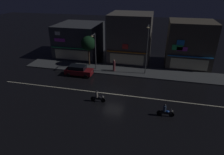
{
  "coord_description": "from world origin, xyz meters",
  "views": [
    {
      "loc": [
        4.97,
        -22.05,
        13.15
      ],
      "look_at": [
        -0.56,
        1.45,
        1.71
      ],
      "focal_mm": 31.63,
      "sensor_mm": 36.0,
      "label": 1
    }
  ],
  "objects_px": {
    "pedestrian_on_sidewalk": "(114,66)",
    "traffic_cone": "(79,71)",
    "parked_car_near_kerb": "(79,70)",
    "streetlamp_mid": "(147,47)",
    "streetlamp_west": "(95,48)",
    "motorcycle_following": "(98,97)",
    "motorcycle_lead": "(165,111)"
  },
  "relations": [
    {
      "from": "streetlamp_west",
      "to": "motorcycle_following",
      "type": "relative_size",
      "value": 3.19
    },
    {
      "from": "pedestrian_on_sidewalk",
      "to": "parked_car_near_kerb",
      "type": "distance_m",
      "value": 5.83
    },
    {
      "from": "motorcycle_following",
      "to": "streetlamp_west",
      "type": "bearing_deg",
      "value": -63.84
    },
    {
      "from": "parked_car_near_kerb",
      "to": "streetlamp_mid",
      "type": "bearing_deg",
      "value": -165.33
    },
    {
      "from": "streetlamp_mid",
      "to": "parked_car_near_kerb",
      "type": "xyz_separation_m",
      "value": [
        -10.2,
        -2.67,
        -3.79
      ]
    },
    {
      "from": "motorcycle_lead",
      "to": "motorcycle_following",
      "type": "height_order",
      "value": "same"
    },
    {
      "from": "motorcycle_following",
      "to": "traffic_cone",
      "type": "bearing_deg",
      "value": -47.22
    },
    {
      "from": "streetlamp_mid",
      "to": "motorcycle_following",
      "type": "xyz_separation_m",
      "value": [
        -5.02,
        -9.42,
        -4.02
      ]
    },
    {
      "from": "motorcycle_following",
      "to": "parked_car_near_kerb",
      "type": "bearing_deg",
      "value": -45.34
    },
    {
      "from": "motorcycle_lead",
      "to": "streetlamp_west",
      "type": "bearing_deg",
      "value": -47.34
    },
    {
      "from": "pedestrian_on_sidewalk",
      "to": "motorcycle_following",
      "type": "height_order",
      "value": "pedestrian_on_sidewalk"
    },
    {
      "from": "streetlamp_mid",
      "to": "parked_car_near_kerb",
      "type": "relative_size",
      "value": 1.8
    },
    {
      "from": "streetlamp_mid",
      "to": "pedestrian_on_sidewalk",
      "type": "relative_size",
      "value": 4.02
    },
    {
      "from": "traffic_cone",
      "to": "motorcycle_lead",
      "type": "bearing_deg",
      "value": -32.91
    },
    {
      "from": "traffic_cone",
      "to": "streetlamp_west",
      "type": "bearing_deg",
      "value": 39.6
    },
    {
      "from": "streetlamp_west",
      "to": "motorcycle_following",
      "type": "distance_m",
      "value": 10.45
    },
    {
      "from": "motorcycle_lead",
      "to": "pedestrian_on_sidewalk",
      "type": "bearing_deg",
      "value": -57.02
    },
    {
      "from": "parked_car_near_kerb",
      "to": "motorcycle_following",
      "type": "xyz_separation_m",
      "value": [
        5.18,
        -6.75,
        -0.24
      ]
    },
    {
      "from": "motorcycle_following",
      "to": "traffic_cone",
      "type": "distance_m",
      "value": 9.36
    },
    {
      "from": "streetlamp_west",
      "to": "motorcycle_following",
      "type": "bearing_deg",
      "value": -70.98
    },
    {
      "from": "streetlamp_mid",
      "to": "motorcycle_following",
      "type": "height_order",
      "value": "streetlamp_mid"
    },
    {
      "from": "motorcycle_lead",
      "to": "motorcycle_following",
      "type": "xyz_separation_m",
      "value": [
        -8.06,
        1.14,
        0.0
      ]
    },
    {
      "from": "parked_car_near_kerb",
      "to": "motorcycle_following",
      "type": "height_order",
      "value": "parked_car_near_kerb"
    },
    {
      "from": "streetlamp_mid",
      "to": "motorcycle_following",
      "type": "distance_m",
      "value": 11.41
    },
    {
      "from": "parked_car_near_kerb",
      "to": "streetlamp_west",
      "type": "bearing_deg",
      "value": -125.83
    },
    {
      "from": "parked_car_near_kerb",
      "to": "motorcycle_lead",
      "type": "bearing_deg",
      "value": 149.21
    },
    {
      "from": "parked_car_near_kerb",
      "to": "motorcycle_lead",
      "type": "distance_m",
      "value": 15.42
    },
    {
      "from": "streetlamp_west",
      "to": "parked_car_near_kerb",
      "type": "height_order",
      "value": "streetlamp_west"
    },
    {
      "from": "pedestrian_on_sidewalk",
      "to": "traffic_cone",
      "type": "distance_m",
      "value": 5.77
    },
    {
      "from": "streetlamp_west",
      "to": "streetlamp_mid",
      "type": "height_order",
      "value": "streetlamp_mid"
    },
    {
      "from": "motorcycle_lead",
      "to": "streetlamp_mid",
      "type": "bearing_deg",
      "value": -78.22
    },
    {
      "from": "pedestrian_on_sidewalk",
      "to": "traffic_cone",
      "type": "bearing_deg",
      "value": 61.65
    }
  ]
}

